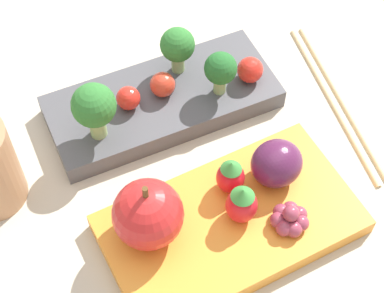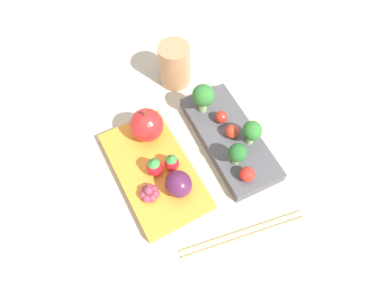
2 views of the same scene
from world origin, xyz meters
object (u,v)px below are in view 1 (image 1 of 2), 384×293
Objects in this scene: cherry_tomato_1 at (128,98)px; cherry_tomato_2 at (250,70)px; bento_box_fruit at (226,227)px; strawberry_1 at (231,176)px; plum at (277,163)px; bento_box_savoury at (162,102)px; broccoli_floret_0 at (94,107)px; strawberry_0 at (242,204)px; broccoli_floret_2 at (221,70)px; broccoli_floret_1 at (178,46)px; cherry_tomato_0 at (163,85)px; chopsticks_pair at (337,100)px; grape_cluster at (290,219)px; apple at (148,214)px.

cherry_tomato_2 is (0.12, -0.03, 0.00)m from cherry_tomato_1.
strawberry_1 is (0.02, 0.03, 0.03)m from bento_box_fruit.
bento_box_fruit is at bearing -126.78° from strawberry_1.
cherry_tomato_2 is 0.55× the size of plum.
broccoli_floret_0 is (-0.07, -0.01, 0.05)m from bento_box_savoury.
broccoli_floret_0 reaches higher than strawberry_0.
broccoli_floret_0 is 1.29× the size of broccoli_floret_2.
broccoli_floret_2 reaches higher than cherry_tomato_1.
broccoli_floret_1 is (0.03, 0.02, 0.04)m from bento_box_savoury.
bento_box_fruit is at bearing -68.20° from broccoli_floret_0.
cherry_tomato_0 is at bearing 10.19° from broccoli_floret_0.
broccoli_floret_2 is 0.04m from cherry_tomato_2.
cherry_tomato_0 is 0.64× the size of strawberry_1.
plum reaches higher than strawberry_1.
chopsticks_pair is at bearing -37.63° from cherry_tomato_2.
broccoli_floret_2 reaches higher than cherry_tomato_2.
plum is at bearing -85.11° from broccoli_floret_1.
grape_cluster is (-0.02, -0.05, -0.01)m from plum.
grape_cluster is (0.05, -0.03, 0.02)m from bento_box_fruit.
bento_box_fruit is 3.59× the size of broccoli_floret_0.
cherry_tomato_1 is at bearing 174.07° from bento_box_savoury.
cherry_tomato_1 is 0.50× the size of plum.
broccoli_floret_0 is at bearing -169.81° from cherry_tomato_0.
grape_cluster is at bearing -82.14° from cherry_tomato_0.
strawberry_0 and plum have the same top height.
grape_cluster is (0.02, -0.06, -0.01)m from strawberry_1.
bento_box_fruit is at bearing -97.79° from cherry_tomato_0.
broccoli_floret_1 is 0.25× the size of chopsticks_pair.
chopsticks_pair is (0.16, -0.08, -0.01)m from bento_box_savoury.
bento_box_fruit is at bearing -84.21° from cherry_tomato_1.
strawberry_1 is at bearing -130.82° from cherry_tomato_2.
cherry_tomato_0 is at bearing 107.08° from plum.
grape_cluster is at bearing -40.78° from strawberry_0.
cherry_tomato_0 is 0.15m from strawberry_0.
apple is (-0.11, -0.15, -0.01)m from broccoli_floret_1.
broccoli_floret_0 reaches higher than cherry_tomato_1.
strawberry_1 is at bearing -101.02° from broccoli_floret_1.
cherry_tomato_0 is at bearing 97.86° from grape_cluster.
strawberry_0 reaches higher than chopsticks_pair.
cherry_tomato_1 is 0.12m from cherry_tomato_2.
broccoli_floret_1 reaches higher than bento_box_savoury.
strawberry_0 reaches higher than cherry_tomato_1.
grape_cluster is 0.16× the size of chopsticks_pair.
chopsticks_pair is at bearing 36.79° from grape_cluster.
cherry_tomato_0 is 0.04m from cherry_tomato_1.
cherry_tomato_1 is at bearing 70.40° from apple.
bento_box_fruit is 0.16m from cherry_tomato_2.
cherry_tomato_2 reaches higher than cherry_tomato_0.
cherry_tomato_0 is at bearing 87.38° from strawberry_0.
chopsticks_pair is at bearing 21.41° from bento_box_fruit.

